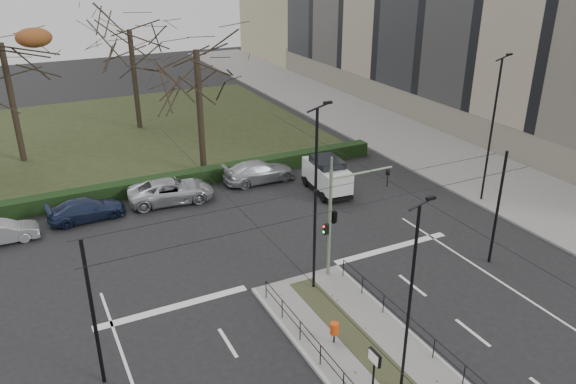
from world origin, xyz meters
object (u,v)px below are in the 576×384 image
parked_car_fifth (259,172)px  parked_car_fourth (171,191)px  info_panel (374,364)px  streetlamp_median_near (410,300)px  parked_car_third (86,209)px  white_van (327,175)px  bare_tree_center (130,37)px  rust_tree (0,43)px  litter_bin (334,329)px  streetlamp_median_far (316,200)px  bare_tree_near (197,59)px  streetlamp_sidewalk (492,129)px  parked_car_second (2,232)px  traffic_light (336,214)px

parked_car_fifth → parked_car_fourth: bearing=95.3°
info_panel → parked_car_fifth: size_ratio=0.47×
streetlamp_median_near → parked_car_fifth: 21.05m
parked_car_third → white_van: white_van is taller
info_panel → bare_tree_center: size_ratio=0.21×
parked_car_fourth → rust_tree: 16.50m
litter_bin → rust_tree: 31.35m
parked_car_fifth → streetlamp_median_far: bearing=167.1°
info_panel → parked_car_fourth: 20.19m
info_panel → white_van: info_panel is taller
bare_tree_near → parked_car_third: bearing=-154.5°
streetlamp_median_far → info_panel: bearing=-104.0°
streetlamp_sidewalk → parked_car_second: 28.64m
parked_car_fourth → bare_tree_center: 18.11m
traffic_light → rust_tree: size_ratio=0.48×
litter_bin → parked_car_fifth: size_ratio=0.19×
streetlamp_sidewalk → parked_car_second: size_ratio=2.43×
streetlamp_sidewalk → parked_car_third: bearing=159.5°
parked_car_third → bare_tree_center: (6.99, 16.76, 7.25)m
bare_tree_center → bare_tree_near: (1.62, -12.64, 0.11)m
parked_car_second → streetlamp_sidewalk: bearing=-104.4°
parked_car_second → streetlamp_median_far: bearing=-130.8°
parked_car_second → parked_car_third: (4.55, 0.86, 0.03)m
litter_bin → streetlamp_median_near: streetlamp_median_near is taller
streetlamp_median_near → bare_tree_center: 36.69m
parked_car_fourth → streetlamp_median_far: bearing=-159.7°
litter_bin → bare_tree_near: size_ratio=0.08×
litter_bin → parked_car_third: parked_car_third is taller
parked_car_fourth → traffic_light: bearing=-152.6°
bare_tree_center → bare_tree_near: bare_tree_near is taller
litter_bin → info_panel: size_ratio=0.40×
streetlamp_median_near → streetlamp_sidewalk: bearing=37.2°
streetlamp_sidewalk → bare_tree_near: bearing=138.3°
parked_car_second → bare_tree_center: size_ratio=0.33×
streetlamp_median_far → parked_car_second: bearing=138.0°
parked_car_fourth → white_van: bearing=-101.5°
white_van → streetlamp_sidewalk: bearing=-35.2°
parked_car_second → bare_tree_near: 15.89m
white_van → parked_car_fifth: (-3.23, 3.60, -0.49)m
traffic_light → parked_car_third: traffic_light is taller
traffic_light → white_van: size_ratio=1.24×
traffic_light → bare_tree_center: bearing=95.7°
parked_car_third → parked_car_fifth: (11.45, 0.78, 0.08)m
streetlamp_sidewalk → bare_tree_near: (-14.13, 12.61, 3.25)m
parked_car_third → white_van: size_ratio=1.00×
litter_bin → white_van: bearing=60.8°
info_panel → white_van: (8.17, 17.07, -0.76)m
traffic_light → litter_bin: bearing=-120.8°
parked_car_fifth → streetlamp_median_near: bearing=170.5°
traffic_light → parked_car_fourth: bearing=111.3°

